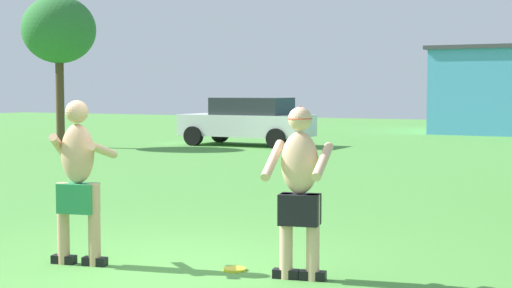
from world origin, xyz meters
TOP-DOWN VIEW (x-y plane):
  - ground_plane at (0.00, 0.00)m, footprint 80.00×80.00m
  - player_with_cap at (1.51, 0.31)m, footprint 0.65×0.66m
  - player_in_green at (-0.84, -0.17)m, footprint 0.76×0.68m
  - frisbee at (0.77, 0.34)m, footprint 0.24×0.24m
  - car_white_mid_lot at (-7.30, 16.05)m, footprint 4.32×2.06m
  - tree_left_field at (-12.33, 12.69)m, footprint 2.34×2.34m

SIDE VIEW (x-z plane):
  - ground_plane at x=0.00m, z-range 0.00..0.00m
  - frisbee at x=0.77m, z-range 0.00..0.03m
  - car_white_mid_lot at x=-7.30m, z-range 0.03..1.61m
  - player_in_green at x=-0.84m, z-range 0.06..1.81m
  - player_with_cap at x=1.51m, z-range 0.09..1.79m
  - tree_left_field at x=-12.33m, z-range 1.30..6.12m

